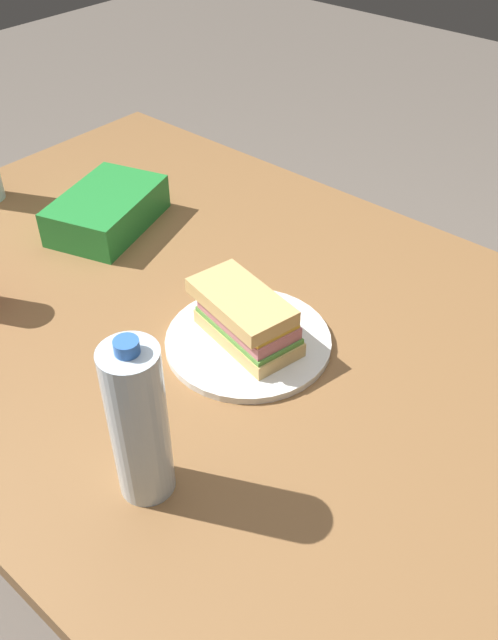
{
  "coord_description": "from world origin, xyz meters",
  "views": [
    {
      "loc": [
        -0.51,
        0.61,
        1.45
      ],
      "look_at": [
        -0.0,
        0.01,
        0.79
      ],
      "focal_mm": 37.62,
      "sensor_mm": 36.0,
      "label": 1
    }
  ],
  "objects": [
    {
      "name": "paper_plate",
      "position": [
        -0.0,
        0.01,
        0.75
      ],
      "size": [
        0.26,
        0.26,
        0.01
      ],
      "primitive_type": "cylinder",
      "color": "white",
      "rests_on": "dining_table"
    },
    {
      "name": "water_bottle_spare",
      "position": [
        -0.08,
        0.3,
        0.86
      ],
      "size": [
        0.07,
        0.07,
        0.24
      ],
      "color": "silver",
      "rests_on": "dining_table"
    },
    {
      "name": "dining_table",
      "position": [
        0.0,
        0.0,
        0.66
      ],
      "size": [
        1.63,
        0.97,
        0.74
      ],
      "color": "olive",
      "rests_on": "ground_plane"
    },
    {
      "name": "ground_plane",
      "position": [
        0.0,
        0.0,
        0.0
      ],
      "size": [
        8.0,
        8.0,
        0.0
      ],
      "primitive_type": "plane",
      "color": "#70665B"
    },
    {
      "name": "chip_bag",
      "position": [
        0.44,
        -0.07,
        0.78
      ],
      "size": [
        0.21,
        0.26,
        0.07
      ],
      "primitive_type": "cube",
      "rotation": [
        0.0,
        0.0,
        5.02
      ],
      "color": "#268C38",
      "rests_on": "dining_table"
    },
    {
      "name": "sandwich",
      "position": [
        0.0,
        0.02,
        0.8
      ],
      "size": [
        0.2,
        0.13,
        0.08
      ],
      "color": "#DBB26B",
      "rests_on": "paper_plate"
    }
  ]
}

